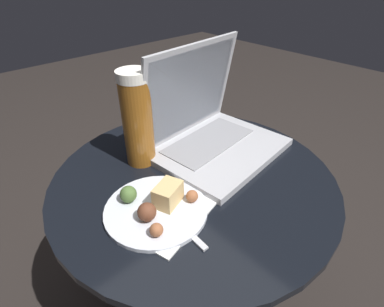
# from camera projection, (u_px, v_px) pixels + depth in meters

# --- Properties ---
(ground_plane) EXTENTS (6.00, 6.00, 0.00)m
(ground_plane) POSITION_uv_depth(u_px,v_px,m) (193.00, 298.00, 1.02)
(ground_plane) COLOR black
(table) EXTENTS (0.68, 0.68, 0.53)m
(table) POSITION_uv_depth(u_px,v_px,m) (193.00, 214.00, 0.80)
(table) COLOR #9E9EA3
(table) RESTS_ON ground_plane
(napkin) EXTENTS (0.22, 0.17, 0.00)m
(napkin) POSITION_uv_depth(u_px,v_px,m) (170.00, 213.00, 0.62)
(napkin) COLOR white
(napkin) RESTS_ON table
(laptop) EXTENTS (0.36, 0.29, 0.27)m
(laptop) POSITION_uv_depth(u_px,v_px,m) (209.00, 130.00, 0.80)
(laptop) COLOR #B2B2B7
(laptop) RESTS_ON table
(beer_glass) EXTENTS (0.08, 0.08, 0.24)m
(beer_glass) POSITION_uv_depth(u_px,v_px,m) (137.00, 119.00, 0.72)
(beer_glass) COLOR brown
(beer_glass) RESTS_ON table
(snack_plate) EXTENTS (0.22, 0.22, 0.05)m
(snack_plate) POSITION_uv_depth(u_px,v_px,m) (157.00, 206.00, 0.62)
(snack_plate) COLOR silver
(snack_plate) RESTS_ON table
(fork) EXTENTS (0.03, 0.18, 0.00)m
(fork) POSITION_uv_depth(u_px,v_px,m) (172.00, 216.00, 0.61)
(fork) COLOR silver
(fork) RESTS_ON table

